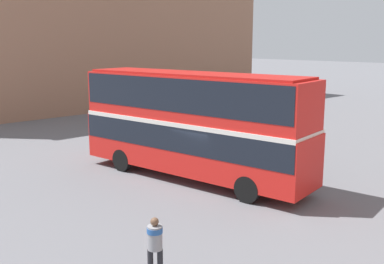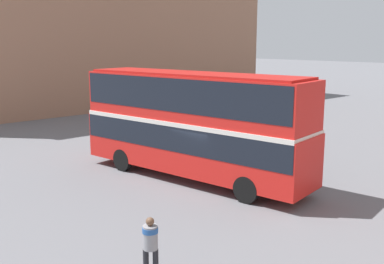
{
  "view_description": "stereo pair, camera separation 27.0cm",
  "coord_description": "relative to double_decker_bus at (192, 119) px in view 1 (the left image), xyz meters",
  "views": [
    {
      "loc": [
        13.85,
        -13.42,
        6.2
      ],
      "look_at": [
        -0.79,
        0.08,
        2.19
      ],
      "focal_mm": 42.0,
      "sensor_mm": 36.0,
      "label": 1
    },
    {
      "loc": [
        14.03,
        -13.22,
        6.2
      ],
      "look_at": [
        -0.79,
        0.08,
        2.19
      ],
      "focal_mm": 42.0,
      "sensor_mm": 36.0,
      "label": 2
    }
  ],
  "objects": [
    {
      "name": "double_decker_bus",
      "position": [
        0.0,
        0.0,
        0.0
      ],
      "size": [
        11.72,
        4.32,
        4.86
      ],
      "rotation": [
        0.0,
        0.0,
        0.16
      ],
      "color": "red",
      "rests_on": "ground_plane"
    },
    {
      "name": "pedestrian_foreground",
      "position": [
        5.89,
        -6.76,
        -1.75
      ],
      "size": [
        0.59,
        0.59,
        1.71
      ],
      "rotation": [
        0.0,
        0.0,
        2.44
      ],
      "color": "#232328",
      "rests_on": "ground_plane"
    },
    {
      "name": "ground_plane",
      "position": [
        0.79,
        -0.08,
        -2.79
      ],
      "size": [
        240.0,
        240.0,
        0.0
      ],
      "primitive_type": "plane",
      "color": "slate"
    },
    {
      "name": "building_row_left",
      "position": [
        -25.83,
        10.25,
        6.4
      ],
      "size": [
        11.58,
        36.41,
        18.36
      ],
      "color": "#9E7056",
      "rests_on": "ground_plane"
    },
    {
      "name": "parked_car_kerb_near",
      "position": [
        -9.71,
        6.44,
        -1.98
      ],
      "size": [
        4.75,
        2.09,
        1.59
      ],
      "rotation": [
        0.0,
        0.0,
        3.21
      ],
      "color": "black",
      "rests_on": "ground_plane"
    }
  ]
}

